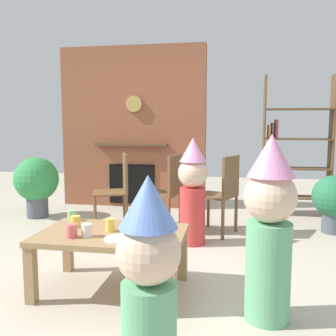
# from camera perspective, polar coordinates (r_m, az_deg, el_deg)

# --- Properties ---
(ground_plane) EXTENTS (12.00, 12.00, 0.00)m
(ground_plane) POSITION_cam_1_polar(r_m,az_deg,el_deg) (3.15, -4.11, -16.46)
(ground_plane) COLOR #BCB29E
(brick_fireplace_feature) EXTENTS (2.20, 0.28, 2.40)m
(brick_fireplace_feature) POSITION_cam_1_polar(r_m,az_deg,el_deg) (5.61, -5.46, 6.18)
(brick_fireplace_feature) COLOR #935138
(brick_fireplace_feature) RESTS_ON ground_plane
(bookshelf) EXTENTS (0.90, 0.28, 1.90)m
(bookshelf) POSITION_cam_1_polar(r_m,az_deg,el_deg) (5.28, 18.67, 2.60)
(bookshelf) COLOR brown
(bookshelf) RESTS_ON ground_plane
(coffee_table) EXTENTS (1.07, 0.67, 0.45)m
(coffee_table) POSITION_cam_1_polar(r_m,az_deg,el_deg) (2.81, -8.72, -11.18)
(coffee_table) COLOR #9E7A51
(coffee_table) RESTS_ON ground_plane
(paper_cup_near_left) EXTENTS (0.07, 0.07, 0.09)m
(paper_cup_near_left) POSITION_cam_1_polar(r_m,az_deg,el_deg) (2.96, -14.19, -8.08)
(paper_cup_near_left) COLOR #F2CC4C
(paper_cup_near_left) RESTS_ON coffee_table
(paper_cup_near_right) EXTENTS (0.07, 0.07, 0.10)m
(paper_cup_near_right) POSITION_cam_1_polar(r_m,az_deg,el_deg) (2.80, -8.98, -8.72)
(paper_cup_near_right) COLOR #F2CC4C
(paper_cup_near_right) RESTS_ON coffee_table
(paper_cup_center) EXTENTS (0.07, 0.07, 0.09)m
(paper_cup_center) POSITION_cam_1_polar(r_m,az_deg,el_deg) (3.17, -14.73, -7.13)
(paper_cup_center) COLOR #8CD18C
(paper_cup_center) RESTS_ON coffee_table
(paper_cup_far_left) EXTENTS (0.07, 0.07, 0.09)m
(paper_cup_far_left) POSITION_cam_1_polar(r_m,az_deg,el_deg) (2.69, -12.51, -9.46)
(paper_cup_far_left) COLOR silver
(paper_cup_far_left) RESTS_ON coffee_table
(paper_cup_far_right) EXTENTS (0.08, 0.08, 0.10)m
(paper_cup_far_right) POSITION_cam_1_polar(r_m,az_deg,el_deg) (2.70, -14.75, -9.42)
(paper_cup_far_right) COLOR #E5666B
(paper_cup_far_right) RESTS_ON coffee_table
(paper_plate_front) EXTENTS (0.22, 0.22, 0.01)m
(paper_plate_front) POSITION_cam_1_polar(r_m,az_deg,el_deg) (2.81, -1.33, -9.47)
(paper_plate_front) COLOR white
(paper_plate_front) RESTS_ON coffee_table
(paper_plate_rear) EXTENTS (0.21, 0.21, 0.01)m
(paper_plate_rear) POSITION_cam_1_polar(r_m,az_deg,el_deg) (2.61, -7.59, -10.85)
(paper_plate_rear) COLOR white
(paper_plate_rear) RESTS_ON coffee_table
(birthday_cake_slice) EXTENTS (0.10, 0.10, 0.06)m
(birthday_cake_slice) POSITION_cam_1_polar(r_m,az_deg,el_deg) (2.74, -5.14, -9.38)
(birthday_cake_slice) COLOR #EAC68C
(birthday_cake_slice) RESTS_ON coffee_table
(table_fork) EXTENTS (0.15, 0.04, 0.01)m
(table_fork) POSITION_cam_1_polar(r_m,az_deg,el_deg) (2.92, -5.98, -8.96)
(table_fork) COLOR silver
(table_fork) RESTS_ON coffee_table
(child_with_cone_hat) EXTENTS (0.28, 0.28, 1.03)m
(child_with_cone_hat) POSITION_cam_1_polar(r_m,az_deg,el_deg) (1.68, -3.02, -17.71)
(child_with_cone_hat) COLOR #66B27F
(child_with_cone_hat) RESTS_ON ground_plane
(child_in_pink) EXTENTS (0.33, 0.33, 1.18)m
(child_in_pink) POSITION_cam_1_polar(r_m,az_deg,el_deg) (2.40, 15.48, -8.36)
(child_in_pink) COLOR #66B27F
(child_in_pink) RESTS_ON ground_plane
(child_by_the_chairs) EXTENTS (0.31, 0.31, 1.11)m
(child_by_the_chairs) POSITION_cam_1_polar(r_m,az_deg,el_deg) (3.80, 3.85, -3.18)
(child_by_the_chairs) COLOR #D13838
(child_by_the_chairs) RESTS_ON ground_plane
(dining_chair_left) EXTENTS (0.52, 0.52, 0.90)m
(dining_chair_left) POSITION_cam_1_polar(r_m,az_deg,el_deg) (4.43, -7.83, -2.83)
(dining_chair_left) COLOR brown
(dining_chair_left) RESTS_ON ground_plane
(dining_chair_middle) EXTENTS (0.48, 0.48, 0.90)m
(dining_chair_middle) POSITION_cam_1_polar(r_m,az_deg,el_deg) (4.27, -0.02, -3.12)
(dining_chair_middle) COLOR brown
(dining_chair_middle) RESTS_ON ground_plane
(dining_chair_right) EXTENTS (0.53, 0.53, 0.90)m
(dining_chair_right) POSITION_cam_1_polar(r_m,az_deg,el_deg) (4.17, 8.54, -3.43)
(dining_chair_right) COLOR brown
(dining_chair_right) RESTS_ON ground_plane
(potted_plant_tall) EXTENTS (0.47, 0.47, 0.67)m
(potted_plant_tall) POSITION_cam_1_polar(r_m,az_deg,el_deg) (4.61, 24.30, -4.39)
(potted_plant_tall) COLOR #4C5660
(potted_plant_tall) RESTS_ON ground_plane
(potted_plant_short) EXTENTS (0.59, 0.59, 0.81)m
(potted_plant_short) POSITION_cam_1_polar(r_m,az_deg,el_deg) (5.23, -19.78, -2.03)
(potted_plant_short) COLOR #4C5660
(potted_plant_short) RESTS_ON ground_plane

